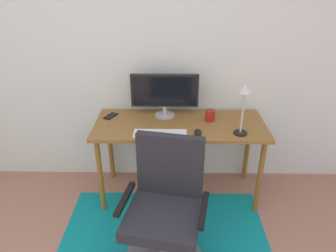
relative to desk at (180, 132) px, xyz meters
name	(u,v)px	position (x,y,z in m)	size (l,w,h in m)	color
wall_back	(148,49)	(-0.29, 0.37, 0.63)	(6.00, 0.10, 2.60)	silver
area_rug	(164,252)	(-0.12, -0.72, -0.66)	(1.65, 1.41, 0.01)	#0E8184
desk	(180,132)	(0.00, 0.00, 0.00)	(1.48, 0.61, 0.74)	brown
monitor	(165,92)	(-0.14, 0.16, 0.31)	(0.60, 0.18, 0.39)	#B2B2B7
keyboard	(160,134)	(-0.16, -0.21, 0.09)	(0.43, 0.13, 0.02)	white
computer_mouse	(198,132)	(0.14, -0.19, 0.10)	(0.06, 0.10, 0.03)	black
coffee_cup	(210,115)	(0.27, 0.07, 0.13)	(0.09, 0.09, 0.10)	maroon
cell_phone	(111,116)	(-0.63, 0.14, 0.08)	(0.07, 0.14, 0.01)	black
desk_lamp	(244,101)	(0.49, -0.18, 0.37)	(0.11, 0.11, 0.42)	black
office_chair	(165,219)	(-0.11, -0.77, -0.29)	(0.63, 0.58, 0.96)	slate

